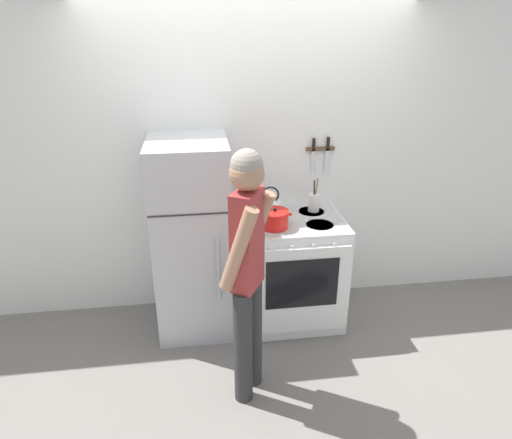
% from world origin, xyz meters
% --- Properties ---
extents(ground_plane, '(14.00, 14.00, 0.00)m').
position_xyz_m(ground_plane, '(0.00, 0.00, 0.00)').
color(ground_plane, slate).
extents(wall_back, '(10.00, 0.06, 2.55)m').
position_xyz_m(wall_back, '(0.00, 0.03, 1.27)').
color(wall_back, silver).
rests_on(wall_back, ground_plane).
extents(refrigerator, '(0.59, 0.67, 1.57)m').
position_xyz_m(refrigerator, '(-0.50, -0.32, 0.79)').
color(refrigerator, '#B7BABF').
rests_on(refrigerator, ground_plane).
extents(stove_range, '(0.79, 0.71, 0.92)m').
position_xyz_m(stove_range, '(0.30, -0.36, 0.47)').
color(stove_range, white).
rests_on(stove_range, ground_plane).
extents(dutch_oven_pot, '(0.27, 0.22, 0.16)m').
position_xyz_m(dutch_oven_pot, '(0.12, -0.47, 0.98)').
color(dutch_oven_pot, red).
rests_on(dutch_oven_pot, stove_range).
extents(tea_kettle, '(0.23, 0.19, 0.23)m').
position_xyz_m(tea_kettle, '(0.14, -0.20, 0.98)').
color(tea_kettle, silver).
rests_on(tea_kettle, stove_range).
extents(utensil_jar, '(0.09, 0.09, 0.28)m').
position_xyz_m(utensil_jar, '(0.50, -0.19, 0.99)').
color(utensil_jar, silver).
rests_on(utensil_jar, stove_range).
extents(person, '(0.39, 0.43, 1.72)m').
position_xyz_m(person, '(-0.16, -1.15, 0.98)').
color(person, '#2D2D30').
rests_on(person, ground_plane).
extents(wall_knife_strip, '(0.24, 0.03, 0.31)m').
position_xyz_m(wall_knife_strip, '(0.58, -0.02, 1.38)').
color(wall_knife_strip, brown).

